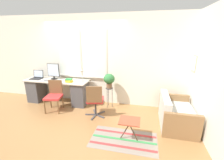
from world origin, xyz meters
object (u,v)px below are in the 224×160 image
Objects in this scene: mouse at (58,81)px; desk_lamp at (82,73)px; folding_stool at (130,122)px; couch_loveseat at (175,115)px; desk_chair_wooden at (54,95)px; office_chair_swivel at (95,100)px; book_stack at (69,81)px; keyboard at (51,81)px; potted_plant at (109,80)px; monitor at (53,71)px; plant_stand at (109,91)px; laptop at (37,77)px.

mouse is 0.74m from desk_lamp.
couch_loveseat is at bearing 38.24° from folding_stool.
desk_chair_wooden is 1.27m from office_chair_swivel.
desk_chair_wooden is at bearing -17.77° from office_chair_swivel.
couch_loveseat is at bearing -7.59° from book_stack.
book_stack is (0.61, 0.01, 0.04)m from keyboard.
desk_lamp is 2.79m from couch_loveseat.
potted_plant is at bearing 9.42° from desk_chair_wooden.
couch_loveseat is (3.28, -0.36, -0.51)m from mouse.
potted_plant reaches higher than office_chair_swivel.
monitor is at bearing 80.29° from couch_loveseat.
monitor is 0.47m from mouse.
folding_stool is at bearing -61.31° from plant_stand.
plant_stand is at bearing 118.69° from folding_stool.
folding_stool is (0.98, -0.74, -0.07)m from office_chair_swivel.
desk_lamp is at bearing 30.12° from desk_chair_wooden.
folding_stool is (2.57, -1.42, -0.59)m from monitor.
plant_stand is at bearing 180.00° from potted_plant.
folding_stool is (-1.02, -0.80, 0.15)m from couch_loveseat.
keyboard is 1.19× the size of desk_lamp.
potted_plant is (2.38, 0.05, 0.05)m from laptop.
keyboard is at bearing 174.56° from mouse.
book_stack reaches higher than plant_stand.
folding_stool is at bearing -24.98° from keyboard.
book_stack is at bearing 82.41° from couch_loveseat.
desk_chair_wooden is at bearing -86.29° from mouse.
monitor reaches higher than couch_loveseat.
desk_chair_wooden reaches higher than folding_stool.
keyboard is 1.82m from plant_stand.
keyboard is 0.46× the size of office_chair_swivel.
plant_stand is (0.84, -0.01, -0.48)m from desk_lamp.
laptop reaches higher than book_stack.
desk_chair_wooden is (0.02, -0.31, -0.31)m from mouse.
office_chair_swivel is (0.96, -0.46, -0.33)m from book_stack.
office_chair_swivel is at bearing -46.66° from desk_lamp.
potted_plant is (1.18, 0.19, 0.05)m from book_stack.
mouse is 0.44m from desk_chair_wooden.
office_chair_swivel reaches higher than plant_stand.
monitor reaches higher than desk_lamp.
office_chair_swivel is 2.13× the size of potted_plant.
mouse is 0.16× the size of desk_lamp.
keyboard is at bearing -14.22° from laptop.
folding_stool is (2.26, -1.16, -0.36)m from mouse.
plant_stand is (0.22, 0.65, 0.03)m from office_chair_swivel.
plant_stand is 0.35m from potted_plant.
mouse is 0.28× the size of book_stack.
potted_plant is at bearing 8.93° from book_stack.
folding_stool is at bearing 128.24° from couch_loveseat.
mouse is 0.12× the size of folding_stool.
monitor reaches higher than folding_stool.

